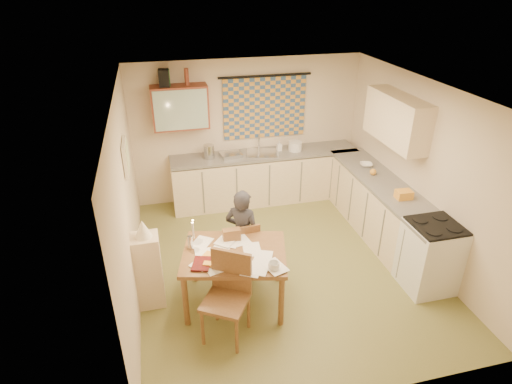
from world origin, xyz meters
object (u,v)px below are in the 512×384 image
object	(u,v)px
dining_table	(235,277)
person	(243,235)
counter_back	(265,177)
shelf_stand	(149,271)
stove	(430,256)
chair_far	(243,257)
counter_right	(383,212)

from	to	relation	value
dining_table	person	size ratio (longest dim) A/B	1.09
counter_back	shelf_stand	bearing A→B (deg)	-131.89
counter_back	stove	world-z (taller)	stove
chair_far	person	xyz separation A→B (m)	(-0.00, -0.03, 0.39)
counter_back	stove	distance (m)	3.20
person	shelf_stand	distance (m)	1.28
counter_right	shelf_stand	bearing A→B (deg)	-169.00
dining_table	chair_far	size ratio (longest dim) A/B	1.67
person	shelf_stand	bearing A→B (deg)	45.85
counter_right	stove	world-z (taller)	stove
dining_table	person	distance (m)	0.61
stove	chair_far	xyz separation A→B (m)	(-2.30, 0.84, -0.21)
counter_right	stove	distance (m)	1.22
counter_back	shelf_stand	world-z (taller)	shelf_stand
shelf_stand	counter_right	bearing A→B (deg)	11.00
counter_back	shelf_stand	xyz separation A→B (m)	(-2.09, -2.33, 0.05)
dining_table	counter_right	bearing A→B (deg)	33.61
counter_back	person	distance (m)	2.22
chair_far	shelf_stand	bearing A→B (deg)	8.56
counter_back	person	size ratio (longest dim) A/B	2.52
dining_table	shelf_stand	xyz separation A→B (m)	(-1.03, 0.22, 0.12)
stove	dining_table	size ratio (longest dim) A/B	0.67
stove	chair_far	distance (m)	2.46
shelf_stand	counter_back	bearing A→B (deg)	48.11
counter_back	dining_table	world-z (taller)	counter_back
stove	counter_right	bearing A→B (deg)	90.00
dining_table	stove	bearing A→B (deg)	6.76
shelf_stand	dining_table	bearing A→B (deg)	-12.07
counter_right	chair_far	distance (m)	2.34
dining_table	person	xyz separation A→B (m)	(0.21, 0.50, 0.27)
counter_back	stove	size ratio (longest dim) A/B	3.46
counter_back	counter_right	bearing A→B (deg)	-48.41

